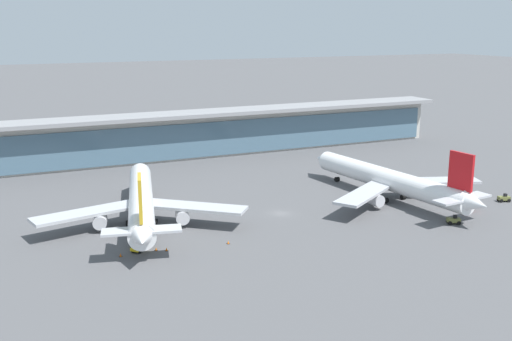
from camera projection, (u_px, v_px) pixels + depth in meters
The scene contains 12 objects.
ground_plane at pixel (280, 213), 140.95m from camera, with size 1200.00×1200.00×0.00m, color #515154.
airliner_left_stand at pixel (141, 201), 132.94m from camera, with size 44.43×58.77×15.84m.
airliner_centre_stand at pixel (391, 180), 150.77m from camera, with size 45.50×59.51×15.84m.
service_truck_near_nose_red at pixel (454, 201), 144.94m from camera, with size 5.94×8.67×2.95m.
service_truck_under_wing_olive at pixel (454, 220), 133.27m from camera, with size 3.32×2.79×2.05m.
service_truck_mid_apron_yellow at pixel (142, 246), 118.11m from camera, with size 6.03×5.48×2.70m.
service_truck_by_tail_olive at pixel (504, 198), 150.07m from camera, with size 3.25×2.50×2.05m.
terminal_building at pixel (188, 134), 198.10m from camera, with size 188.41×12.80×15.20m.
safety_cone_alpha at pixel (121, 255), 114.66m from camera, with size 0.62×0.62×0.70m.
safety_cone_bravo at pixel (167, 249), 117.61m from camera, with size 0.62×0.62×0.70m.
safety_cone_charlie at pixel (156, 249), 117.69m from camera, with size 0.62×0.62×0.70m.
safety_cone_delta at pixel (228, 242), 121.33m from camera, with size 0.62×0.62×0.70m.
Camera 1 is at (-61.63, -119.91, 42.70)m, focal length 42.65 mm.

